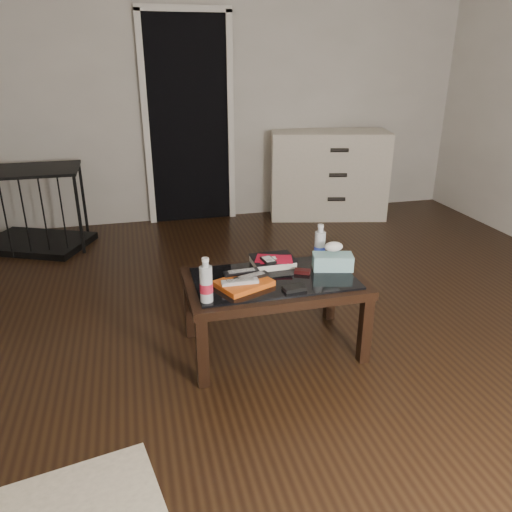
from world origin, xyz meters
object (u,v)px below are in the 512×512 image
Objects in this scene: dresser at (328,174)px; tissue_box at (333,262)px; coffee_table at (274,288)px; textbook at (273,261)px; water_bottle_right at (320,243)px; water_bottle_left at (206,280)px; pet_crate at (33,222)px.

tissue_box is at bearing -97.85° from dresser.
textbook is at bearing 76.40° from coffee_table.
water_bottle_right is at bearing -99.70° from dresser.
coffee_table is 4.35× the size of tissue_box.
coffee_table is 0.41m from water_bottle_right.
dresser reaches higher than water_bottle_right.
water_bottle_left reaches higher than coffee_table.
water_bottle_left is 0.82m from tissue_box.
water_bottle_right is at bearing 24.99° from water_bottle_left.
water_bottle_left is at bearing -155.35° from coffee_table.
water_bottle_right is at bearing 121.05° from tissue_box.
pet_crate is 4.49× the size of water_bottle_right.
pet_crate is at bearing 126.98° from coffee_table.
water_bottle_right is 0.15m from tissue_box.
pet_crate is 4.27× the size of textbook.
water_bottle_left reaches higher than tissue_box.
water_bottle_right is at bearing 25.42° from coffee_table.
tissue_box is (0.32, -0.15, 0.02)m from textbook.
pet_crate reaches higher than textbook.
water_bottle_left is at bearing -149.53° from tissue_box.
pet_crate reaches higher than tissue_box.
pet_crate is (-2.92, -0.23, -0.22)m from dresser.
pet_crate is at bearing 134.32° from water_bottle_right.
tissue_box is (0.04, -0.12, -0.07)m from water_bottle_right.
dresser reaches higher than pet_crate.
dresser is at bearing 56.62° from water_bottle_left.
tissue_box is (0.78, 0.22, -0.07)m from water_bottle_left.
coffee_table is at bearing -104.82° from dresser.
pet_crate is at bearing 117.28° from water_bottle_left.
pet_crate is 2.83m from water_bottle_right.
tissue_box reaches higher than textbook.
coffee_table is 2.72m from dresser.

